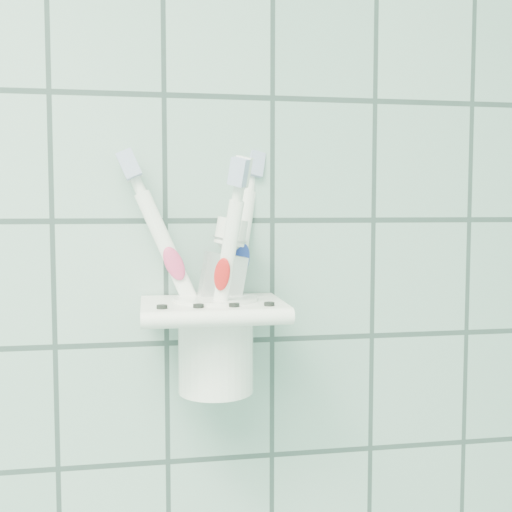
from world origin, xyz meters
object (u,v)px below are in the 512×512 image
(holder_bracket, at_px, (212,311))
(toothbrush_orange, at_px, (206,269))
(cup, at_px, (216,340))
(toothbrush_blue, at_px, (222,260))
(toothpaste_tube, at_px, (205,286))
(toothbrush_pink, at_px, (226,255))

(holder_bracket, distance_m, toothbrush_orange, 0.04)
(cup, bearing_deg, holder_bracket, -131.30)
(cup, xyz_separation_m, toothbrush_blue, (0.01, 0.01, 0.07))
(cup, xyz_separation_m, toothbrush_orange, (-0.01, -0.00, 0.06))
(holder_bracket, height_order, toothbrush_blue, toothbrush_blue)
(toothpaste_tube, bearing_deg, toothbrush_blue, -10.50)
(toothbrush_pink, bearing_deg, holder_bracket, -151.59)
(toothbrush_pink, distance_m, toothbrush_orange, 0.02)
(holder_bracket, distance_m, toothbrush_pink, 0.05)
(toothbrush_orange, height_order, toothpaste_tube, toothbrush_orange)
(holder_bracket, bearing_deg, toothpaste_tube, 110.44)
(toothbrush_orange, bearing_deg, holder_bracket, 39.11)
(toothbrush_orange, bearing_deg, toothbrush_blue, 75.60)
(holder_bracket, bearing_deg, toothbrush_orange, -173.39)
(toothbrush_pink, relative_size, toothbrush_blue, 1.03)
(toothbrush_pink, xyz_separation_m, toothpaste_tube, (-0.02, 0.01, -0.03))
(toothbrush_pink, distance_m, toothpaste_tube, 0.03)
(holder_bracket, height_order, toothpaste_tube, toothpaste_tube)
(cup, distance_m, toothbrush_pink, 0.08)
(toothbrush_pink, distance_m, toothbrush_blue, 0.01)
(toothbrush_blue, height_order, toothpaste_tube, toothbrush_blue)
(holder_bracket, height_order, cup, same)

